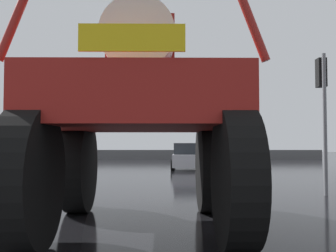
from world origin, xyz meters
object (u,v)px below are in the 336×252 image
object	(u,v)px
sedan_ahead	(188,157)
traffic_signal_far_left	(234,130)
traffic_signal_near_right	(322,92)
oversize_sprayer	(140,118)

from	to	relation	value
sedan_ahead	traffic_signal_far_left	world-z (taller)	traffic_signal_far_left
sedan_ahead	traffic_signal_near_right	size ratio (longest dim) A/B	1.02
oversize_sprayer	traffic_signal_far_left	distance (m)	19.97
traffic_signal_near_right	sedan_ahead	bearing A→B (deg)	106.23
oversize_sprayer	traffic_signal_far_left	world-z (taller)	oversize_sprayer
oversize_sprayer	traffic_signal_near_right	xyz separation A→B (m)	(4.91, 4.51, 1.05)
oversize_sprayer	traffic_signal_near_right	distance (m)	6.75
sedan_ahead	traffic_signal_far_left	size ratio (longest dim) A/B	1.25
oversize_sprayer	traffic_signal_far_left	xyz separation A→B (m)	(4.70, 19.40, 0.50)
sedan_ahead	traffic_signal_near_right	world-z (taller)	traffic_signal_near_right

